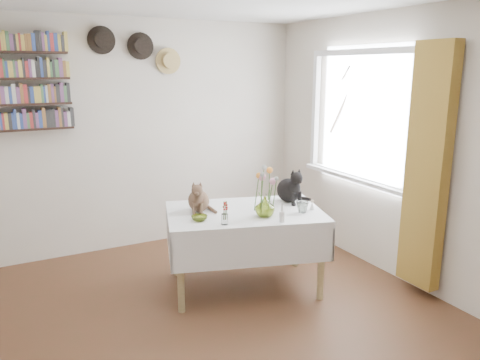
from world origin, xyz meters
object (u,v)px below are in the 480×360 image
tabby_cat (198,195)px  flower_vase (265,207)px  black_cat (289,184)px  bookshelf_unit (13,83)px  dining_table (245,230)px

tabby_cat → flower_vase: size_ratio=1.67×
black_cat → flower_vase: bearing=-145.8°
tabby_cat → black_cat: (0.88, -0.12, 0.02)m
flower_vase → bookshelf_unit: (-1.77, 1.67, 1.02)m
tabby_cat → bookshelf_unit: size_ratio=0.30×
bookshelf_unit → flower_vase: bearing=-43.3°
dining_table → bookshelf_unit: size_ratio=1.57×
dining_table → flower_vase: 0.36m
tabby_cat → flower_vase: bearing=-15.2°
bookshelf_unit → dining_table: bearing=-40.4°
black_cat → flower_vase: size_ratio=1.93×
bookshelf_unit → black_cat: bearing=-31.9°
tabby_cat → flower_vase: tabby_cat is taller
tabby_cat → bookshelf_unit: bookshelf_unit is taller
black_cat → tabby_cat: bearing=172.6°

